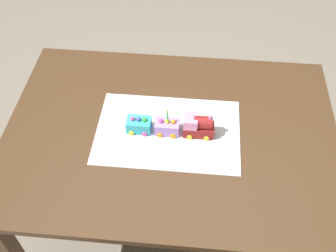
{
  "coord_description": "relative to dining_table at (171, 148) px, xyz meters",
  "views": [
    {
      "loc": [
        -0.09,
        1.08,
        2.03
      ],
      "look_at": [
        0.01,
        -0.0,
        0.77
      ],
      "focal_mm": 43.05,
      "sensor_mm": 36.0,
      "label": 1
    }
  ],
  "objects": [
    {
      "name": "dining_table",
      "position": [
        0.0,
        0.0,
        0.0
      ],
      "size": [
        1.4,
        1.0,
        0.74
      ],
      "color": "#4C331E",
      "rests_on": "ground"
    },
    {
      "name": "cake_locomotive",
      "position": [
        -0.11,
        -0.0,
        0.16
      ],
      "size": [
        0.14,
        0.08,
        0.12
      ],
      "color": "maroon",
      "rests_on": "cake_board"
    },
    {
      "name": "birthday_candle",
      "position": [
        0.01,
        -0.0,
        0.21
      ],
      "size": [
        0.01,
        0.01,
        0.06
      ],
      "color": "#66D872",
      "rests_on": "cake_car_caboose_lavender"
    },
    {
      "name": "cake_car_tanker_turquoise",
      "position": [
        0.13,
        -0.0,
        0.14
      ],
      "size": [
        0.1,
        0.08,
        0.07
      ],
      "color": "#38B7C6",
      "rests_on": "cake_board"
    },
    {
      "name": "ground_plane",
      "position": [
        0.0,
        0.0,
        -0.63
      ],
      "size": [
        8.0,
        8.0,
        0.0
      ],
      "primitive_type": "plane",
      "color": "gray"
    },
    {
      "name": "cake_car_caboose_lavender",
      "position": [
        0.02,
        -0.0,
        0.14
      ],
      "size": [
        0.1,
        0.08,
        0.07
      ],
      "color": "#AD84E0",
      "rests_on": "cake_board"
    },
    {
      "name": "cake_board",
      "position": [
        0.01,
        -0.0,
        0.11
      ],
      "size": [
        0.6,
        0.4,
        0.0
      ],
      "primitive_type": "cube",
      "color": "silver",
      "rests_on": "dining_table"
    }
  ]
}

